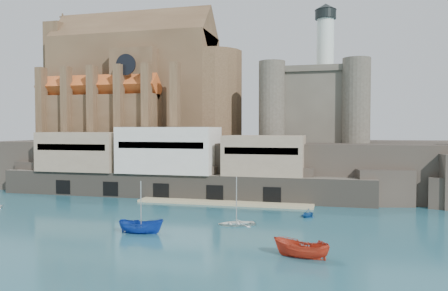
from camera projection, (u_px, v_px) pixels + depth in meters
name	position (u px, v px, depth m)	size (l,w,h in m)	color
ground	(175.00, 226.00, 56.93)	(300.00, 300.00, 0.00)	#1B4A59
promontory	(238.00, 164.00, 94.92)	(100.00, 36.00, 10.00)	black
quay	(167.00, 164.00, 81.54)	(70.00, 12.00, 13.05)	#60584D
church	(141.00, 89.00, 102.52)	(47.00, 25.93, 30.51)	brown
castle_keep	(315.00, 102.00, 92.06)	(21.20, 21.20, 29.30)	#484339
boat_2	(141.00, 233.00, 53.01)	(2.12, 2.17, 5.62)	#12379D
boat_5	(301.00, 258.00, 43.02)	(2.13, 2.18, 5.65)	#B7341C
boat_6	(236.00, 225.00, 57.62)	(3.52, 1.02, 4.93)	white
boat_7	(308.00, 217.00, 62.98)	(2.54, 1.55, 2.95)	#13478E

